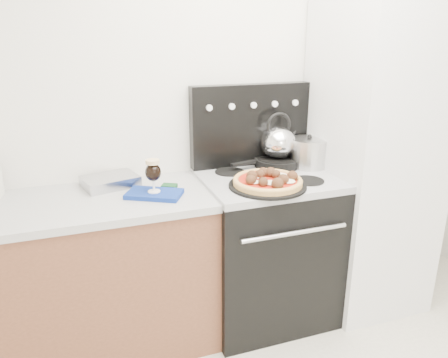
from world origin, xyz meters
name	(u,v)px	position (x,y,z in m)	size (l,w,h in m)	color
room_shell	(351,166)	(0.00, 0.29, 1.25)	(3.52, 3.01, 2.52)	beige
base_cabinet	(78,282)	(-1.02, 1.20, 0.43)	(1.45, 0.60, 0.86)	brown
countertop	(68,205)	(-1.02, 1.20, 0.88)	(1.48, 0.63, 0.04)	#B6B6B6
stove_body	(265,250)	(0.08, 1.18, 0.44)	(0.76, 0.65, 0.88)	black
cooktop	(268,180)	(0.08, 1.18, 0.90)	(0.76, 0.65, 0.04)	#ADADB2
backguard	(250,125)	(0.08, 1.45, 1.17)	(0.76, 0.08, 0.50)	black
fridge	(372,161)	(0.78, 1.15, 0.95)	(0.64, 0.68, 1.90)	silver
foil_sheet	(110,181)	(-0.79, 1.37, 0.93)	(0.29, 0.21, 0.06)	silver
oven_mitt	(154,194)	(-0.59, 1.13, 0.91)	(0.28, 0.16, 0.02)	navy
beer_glass	(153,176)	(-0.59, 1.13, 1.01)	(0.08, 0.08, 0.18)	black
pizza_pan	(267,186)	(0.00, 1.02, 0.93)	(0.42, 0.42, 0.01)	#252525
pizza	(268,180)	(0.00, 1.02, 0.96)	(0.37, 0.37, 0.05)	#DC9B4D
skillet	(277,162)	(0.22, 1.34, 0.95)	(0.28, 0.28, 0.05)	black
tea_kettle	(278,139)	(0.22, 1.34, 1.09)	(0.22, 0.22, 0.24)	silver
stock_pot	(308,153)	(0.40, 1.27, 1.00)	(0.23, 0.23, 0.17)	#BBBBBB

